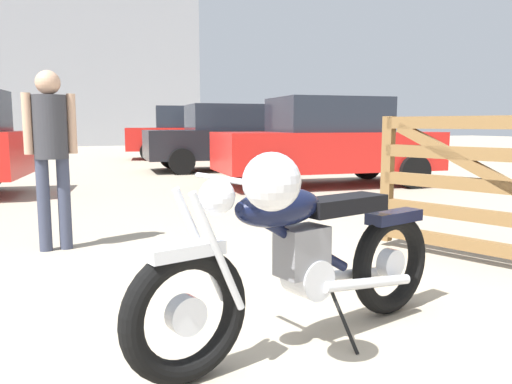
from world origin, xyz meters
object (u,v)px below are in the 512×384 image
object	(u,v)px
bystander	(51,141)
pale_sedan_back	(327,142)
red_hatchback_near	(228,138)
vintage_motorcycle	(300,256)
dark_sedan_left	(187,132)

from	to	relation	value
bystander	pale_sedan_back	distance (m)	5.99
pale_sedan_back	bystander	bearing A→B (deg)	-140.07
bystander	red_hatchback_near	xyz separation A→B (m)	(4.14, 7.44, -0.18)
vintage_motorcycle	pale_sedan_back	world-z (taller)	pale_sedan_back
pale_sedan_back	red_hatchback_near	bearing A→B (deg)	104.09
red_hatchback_near	bystander	bearing A→B (deg)	-115.46
bystander	red_hatchback_near	distance (m)	8.51
vintage_motorcycle	bystander	world-z (taller)	bystander
dark_sedan_left	vintage_motorcycle	bearing A→B (deg)	88.11
vintage_motorcycle	red_hatchback_near	world-z (taller)	red_hatchback_near
red_hatchback_near	dark_sedan_left	bearing A→B (deg)	93.04
vintage_motorcycle	pale_sedan_back	size ratio (longest dim) A/B	0.47
bystander	dark_sedan_left	distance (m)	12.88
pale_sedan_back	dark_sedan_left	world-z (taller)	dark_sedan_left
bystander	red_hatchback_near	bearing A→B (deg)	146.14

